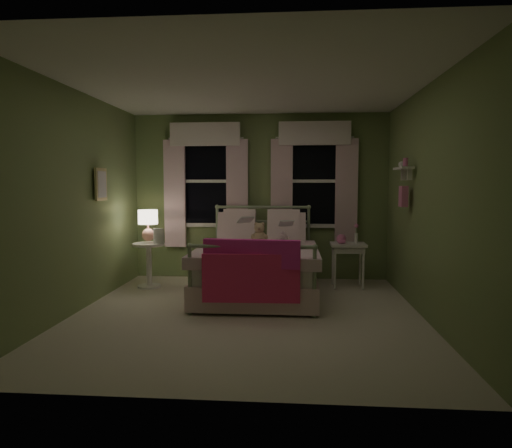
# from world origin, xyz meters

# --- Properties ---
(room_shell) EXTENTS (4.20, 4.20, 4.20)m
(room_shell) POSITION_xyz_m (0.00, 0.00, 1.30)
(room_shell) COLOR beige
(room_shell) RESTS_ON ground
(bed) EXTENTS (1.58, 2.04, 1.18)m
(bed) POSITION_xyz_m (0.06, 0.95, 0.38)
(bed) COLOR white
(bed) RESTS_ON ground
(pink_throw) EXTENTS (1.10, 0.20, 0.71)m
(pink_throw) POSITION_xyz_m (0.06, -0.08, 0.61)
(pink_throw) COLOR #EC2E9E
(pink_throw) RESTS_ON bed
(child_left) EXTENTS (0.27, 0.21, 0.66)m
(child_left) POSITION_xyz_m (-0.22, 1.37, 0.90)
(child_left) COLOR #F7D1DD
(child_left) RESTS_ON bed
(child_right) EXTENTS (0.35, 0.27, 0.69)m
(child_right) POSITION_xyz_m (0.34, 1.37, 0.92)
(child_right) COLOR #F7D1DD
(child_right) RESTS_ON bed
(book_left) EXTENTS (0.23, 0.18, 0.26)m
(book_left) POSITION_xyz_m (-0.22, 1.12, 0.96)
(book_left) COLOR beige
(book_left) RESTS_ON child_left
(book_right) EXTENTS (0.21, 0.13, 0.26)m
(book_right) POSITION_xyz_m (0.34, 1.12, 0.92)
(book_right) COLOR beige
(book_right) RESTS_ON child_right
(teddy_bear) EXTENTS (0.24, 0.20, 0.32)m
(teddy_bear) POSITION_xyz_m (0.06, 1.21, 0.79)
(teddy_bear) COLOR tan
(teddy_bear) RESTS_ON bed
(nightstand_left) EXTENTS (0.46, 0.46, 0.65)m
(nightstand_left) POSITION_xyz_m (-1.56, 1.30, 0.42)
(nightstand_left) COLOR white
(nightstand_left) RESTS_ON ground
(table_lamp) EXTENTS (0.28, 0.28, 0.46)m
(table_lamp) POSITION_xyz_m (-1.56, 1.30, 0.95)
(table_lamp) COLOR #FFAE96
(table_lamp) RESTS_ON nightstand_left
(book_nightstand) EXTENTS (0.20, 0.25, 0.02)m
(book_nightstand) POSITION_xyz_m (-1.46, 1.22, 0.66)
(book_nightstand) COLOR beige
(book_nightstand) RESTS_ON nightstand_left
(nightstand_right) EXTENTS (0.50, 0.40, 0.64)m
(nightstand_right) POSITION_xyz_m (1.33, 1.51, 0.55)
(nightstand_right) COLOR white
(nightstand_right) RESTS_ON ground
(pink_toy) EXTENTS (0.14, 0.19, 0.14)m
(pink_toy) POSITION_xyz_m (1.23, 1.50, 0.71)
(pink_toy) COLOR pink
(pink_toy) RESTS_ON nightstand_right
(bud_vase) EXTENTS (0.06, 0.06, 0.28)m
(bud_vase) POSITION_xyz_m (1.45, 1.56, 0.79)
(bud_vase) COLOR white
(bud_vase) RESTS_ON nightstand_right
(window_left) EXTENTS (1.34, 0.13, 1.96)m
(window_left) POSITION_xyz_m (-0.85, 2.03, 1.62)
(window_left) COLOR black
(window_left) RESTS_ON room_shell
(window_right) EXTENTS (1.34, 0.13, 1.96)m
(window_right) POSITION_xyz_m (0.85, 2.03, 1.62)
(window_right) COLOR black
(window_right) RESTS_ON room_shell
(wall_shelf) EXTENTS (0.15, 0.50, 0.60)m
(wall_shelf) POSITION_xyz_m (1.90, 0.70, 1.52)
(wall_shelf) COLOR white
(wall_shelf) RESTS_ON room_shell
(framed_picture) EXTENTS (0.03, 0.32, 0.42)m
(framed_picture) POSITION_xyz_m (-1.95, 0.60, 1.50)
(framed_picture) COLOR beige
(framed_picture) RESTS_ON room_shell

